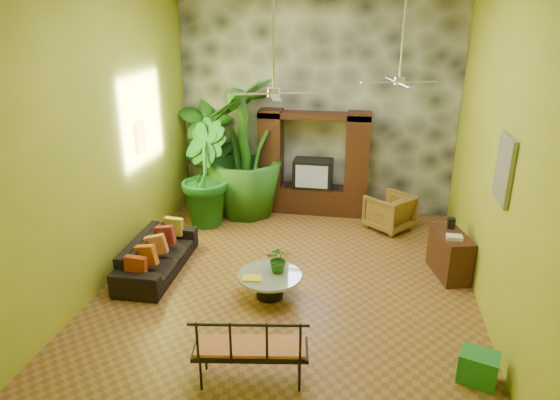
% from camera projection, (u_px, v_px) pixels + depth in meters
% --- Properties ---
extents(ground, '(7.00, 7.00, 0.00)m').
position_uv_depth(ground, '(290.00, 279.00, 8.48)').
color(ground, brown).
rests_on(ground, ground).
extents(back_wall, '(6.00, 0.02, 5.00)m').
position_uv_depth(back_wall, '(317.00, 99.00, 10.82)').
color(back_wall, '#91A525').
rests_on(back_wall, ground).
extents(left_wall, '(0.02, 7.00, 5.00)m').
position_uv_depth(left_wall, '(109.00, 128.00, 8.09)').
color(left_wall, '#91A525').
rests_on(left_wall, ground).
extents(right_wall, '(0.02, 7.00, 5.00)m').
position_uv_depth(right_wall, '(499.00, 144.00, 7.10)').
color(right_wall, '#91A525').
rests_on(right_wall, ground).
extents(stone_accent_wall, '(5.98, 0.10, 4.98)m').
position_uv_depth(stone_accent_wall, '(316.00, 99.00, 10.76)').
color(stone_accent_wall, '#313338').
rests_on(stone_accent_wall, ground).
extents(entertainment_center, '(2.40, 0.55, 2.30)m').
position_uv_depth(entertainment_center, '(313.00, 171.00, 11.03)').
color(entertainment_center, '#33140E').
rests_on(entertainment_center, ground).
extents(ceiling_fan_front, '(1.28, 1.28, 1.86)m').
position_uv_depth(ceiling_fan_front, '(273.00, 78.00, 6.94)').
color(ceiling_fan_front, '#BBBBC0').
rests_on(ceiling_fan_front, ceiling).
extents(ceiling_fan_back, '(1.28, 1.28, 1.86)m').
position_uv_depth(ceiling_fan_back, '(400.00, 68.00, 8.12)').
color(ceiling_fan_back, '#BBBBC0').
rests_on(ceiling_fan_back, ceiling).
extents(wall_art_mask, '(0.06, 0.32, 0.55)m').
position_uv_depth(wall_art_mask, '(141.00, 138.00, 9.15)').
color(wall_art_mask, gold).
rests_on(wall_art_mask, left_wall).
extents(wall_art_painting, '(0.06, 0.70, 0.90)m').
position_uv_depth(wall_art_painting, '(504.00, 169.00, 6.62)').
color(wall_art_painting, '#2A699D').
rests_on(wall_art_painting, right_wall).
extents(sofa, '(0.87, 2.11, 0.61)m').
position_uv_depth(sofa, '(157.00, 255.00, 8.66)').
color(sofa, black).
rests_on(sofa, ground).
extents(wicker_armchair, '(1.15, 1.15, 0.76)m').
position_uv_depth(wicker_armchair, '(389.00, 212.00, 10.34)').
color(wicker_armchair, olive).
rests_on(wicker_armchair, ground).
extents(tall_plant_a, '(1.60, 1.39, 2.55)m').
position_uv_depth(tall_plant_a, '(210.00, 152.00, 11.32)').
color(tall_plant_a, '#1E5917').
rests_on(tall_plant_a, ground).
extents(tall_plant_b, '(1.46, 1.54, 2.19)m').
position_uv_depth(tall_plant_b, '(203.00, 174.00, 10.41)').
color(tall_plant_b, '#1B6923').
rests_on(tall_plant_b, ground).
extents(tall_plant_c, '(2.05, 2.05, 3.00)m').
position_uv_depth(tall_plant_c, '(245.00, 148.00, 10.76)').
color(tall_plant_c, '#255E18').
rests_on(tall_plant_c, ground).
extents(coffee_table, '(1.01, 1.01, 0.40)m').
position_uv_depth(coffee_table, '(270.00, 282.00, 7.88)').
color(coffee_table, black).
rests_on(coffee_table, ground).
extents(centerpiece_plant, '(0.45, 0.41, 0.44)m').
position_uv_depth(centerpiece_plant, '(279.00, 259.00, 7.85)').
color(centerpiece_plant, '#255F19').
rests_on(centerpiece_plant, coffee_table).
extents(yellow_tray, '(0.31, 0.23, 0.03)m').
position_uv_depth(yellow_tray, '(252.00, 278.00, 7.68)').
color(yellow_tray, yellow).
rests_on(yellow_tray, coffee_table).
extents(iron_bench, '(1.44, 0.72, 0.57)m').
position_uv_depth(iron_bench, '(249.00, 347.00, 5.90)').
color(iron_bench, black).
rests_on(iron_bench, ground).
extents(side_console, '(0.66, 1.04, 0.77)m').
position_uv_depth(side_console, '(450.00, 254.00, 8.50)').
color(side_console, '#3E2413').
rests_on(side_console, ground).
extents(green_bin, '(0.53, 0.46, 0.39)m').
position_uv_depth(green_bin, '(478.00, 367.00, 6.08)').
color(green_bin, '#1D6F35').
rests_on(green_bin, ground).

